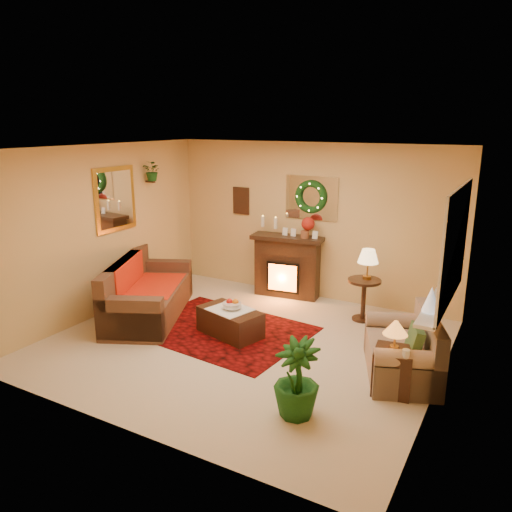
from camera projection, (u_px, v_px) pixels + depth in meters
The scene contains 31 objects.
floor at pixel (244, 343), 6.78m from camera, with size 5.00×5.00×0.00m, color beige.
ceiling at pixel (242, 148), 6.10m from camera, with size 5.00×5.00×0.00m, color white.
wall_back at pixel (311, 221), 8.34m from camera, with size 5.00×5.00×0.00m, color #EFD88C.
wall_front at pixel (117, 305), 4.54m from camera, with size 5.00×5.00×0.00m, color #EFD88C.
wall_left at pixel (102, 231), 7.62m from camera, with size 4.50×4.50×0.00m, color #EFD88C.
wall_right at pixel (446, 280), 5.27m from camera, with size 4.50×4.50×0.00m, color #EFD88C.
area_rug at pixel (222, 330), 7.21m from camera, with size 2.37×1.78×0.01m, color maroon.
sofa at pixel (149, 290), 7.63m from camera, with size 0.91×2.07×0.89m, color brown.
red_throw at pixel (153, 285), 7.74m from camera, with size 0.78×1.26×0.02m, color red.
fireplace at pixel (288, 265), 8.51m from camera, with size 1.08×0.34×0.99m, color black.
poinsettia at pixel (308, 224), 8.16m from camera, with size 0.22×0.22×0.22m, color #A31D13.
mantel_candle_a at pixel (263, 221), 8.55m from camera, with size 0.06×0.06×0.18m, color silver.
mantel_candle_b at pixel (276, 223), 8.40m from camera, with size 0.06×0.06×0.18m, color beige.
mantel_mirror at pixel (311, 198), 8.22m from camera, with size 0.92×0.02×0.72m, color white.
wreath at pixel (310, 197), 8.18m from camera, with size 0.55×0.55×0.11m, color #194719.
wall_art at pixel (241, 201), 8.89m from camera, with size 0.32×0.03×0.48m, color #381E11.
gold_mirror at pixel (115, 199), 7.74m from camera, with size 0.03×0.84×1.00m, color gold.
hanging_plant at pixel (153, 181), 8.25m from camera, with size 0.33×0.28×0.36m, color #194719.
loveseat at pixel (402, 341), 5.86m from camera, with size 0.75×1.30×0.75m, color gray.
window_frame at pixel (455, 246), 5.67m from camera, with size 0.03×1.86×1.36m, color white.
window_glass at pixel (454, 246), 5.68m from camera, with size 0.02×1.70×1.22m, color black.
window_sill at pixel (440, 300), 5.90m from camera, with size 0.22×1.86×0.04m, color white.
mini_tree at pixel (431, 299), 5.46m from camera, with size 0.19×0.19×0.28m, color white.
sill_plant at pixel (453, 269), 6.42m from camera, with size 0.28×0.23×0.52m, color #244320.
side_table_round at pixel (363, 300), 7.51m from camera, with size 0.49×0.49×0.64m, color #341C10.
lamp_cream at pixel (368, 264), 7.38m from camera, with size 0.31×0.31×0.47m, color #F0C87F.
end_table_square at pixel (393, 369), 5.51m from camera, with size 0.41×0.41×0.51m, color #41200D.
lamp_tiffany at pixel (395, 330), 5.36m from camera, with size 0.27×0.27×0.39m, color gold.
coffee_table at pixel (230, 321), 7.00m from camera, with size 0.90×0.50×0.38m, color #372113.
fruit_bowl at pixel (232, 305), 6.94m from camera, with size 0.26×0.26×0.06m, color silver.
floor_palm at pixel (297, 375), 5.01m from camera, with size 1.40×1.40×2.49m, color #0F3813.
Camera 1 is at (3.18, -5.37, 2.92)m, focal length 35.00 mm.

